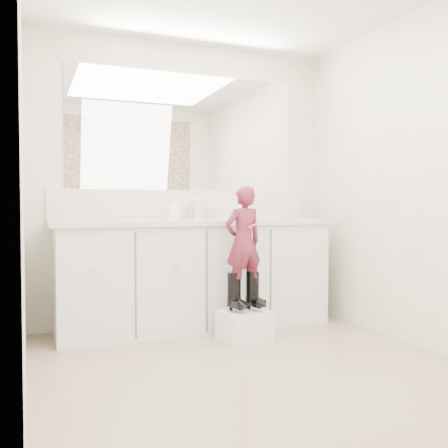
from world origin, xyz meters
name	(u,v)px	position (x,y,z in m)	size (l,w,h in m)	color
floor	(261,374)	(0.00, 0.00, 0.00)	(3.00, 3.00, 0.00)	#8B755B
wall_back	(185,183)	(0.00, 1.50, 1.20)	(2.60, 2.60, 0.00)	beige
wall_left	(23,166)	(-1.30, 0.00, 1.20)	(3.00, 3.00, 0.00)	beige
wall_right	(432,177)	(1.30, 0.00, 1.20)	(3.00, 3.00, 0.00)	beige
vanity_cabinet	(195,276)	(0.00, 1.23, 0.42)	(2.20, 0.55, 0.85)	silver
countertop	(196,222)	(0.00, 1.21, 0.87)	(2.28, 0.58, 0.04)	beige
backsplash	(186,205)	(0.00, 1.49, 1.02)	(2.28, 0.03, 0.25)	beige
mirror	(185,132)	(0.00, 1.49, 1.64)	(2.00, 0.02, 1.00)	white
faucet	(190,214)	(0.00, 1.38, 0.94)	(0.08, 0.08, 0.10)	silver
cup	(210,213)	(0.16, 1.30, 0.94)	(0.11, 0.11, 0.10)	#BFB099
soap_bottle	(174,208)	(-0.17, 1.27, 0.98)	(0.08, 0.09, 0.19)	white
step_stool	(244,326)	(0.21, 0.72, 0.11)	(0.35, 0.29, 0.22)	white
boot_left	(234,292)	(0.14, 0.74, 0.37)	(0.11, 0.19, 0.29)	black
boot_right	(252,291)	(0.29, 0.74, 0.37)	(0.11, 0.19, 0.29)	black
toddler	(243,242)	(0.21, 0.74, 0.74)	(0.30, 0.20, 0.83)	#A1314D
toothbrush	(257,224)	(0.28, 0.66, 0.87)	(0.01, 0.01, 0.14)	#CD4F7F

